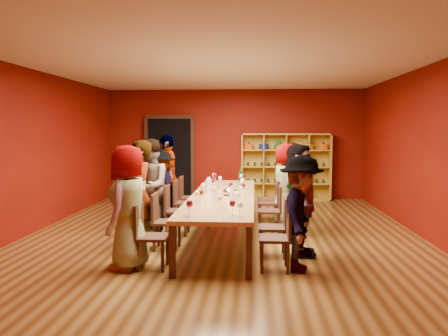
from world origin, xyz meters
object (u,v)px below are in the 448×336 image
Objects in this scene: chair_person_right_1 at (278,224)px; person_right_2 at (298,189)px; person_right_4 at (289,183)px; person_right_0 at (301,213)px; chair_person_right_4 at (271,196)px; chair_person_right_3 at (272,200)px; wine_bottle at (240,176)px; person_left_0 at (129,207)px; chair_person_left_4 at (186,195)px; shelving_unit at (286,163)px; person_left_4 at (167,176)px; chair_person_left_3 at (181,200)px; chair_person_left_1 at (162,218)px; person_left_2 at (150,187)px; tasting_table at (223,198)px; spittoon_bowl at (230,192)px; chair_person_right_0 at (281,234)px; person_right_1 at (304,206)px; person_left_3 at (161,187)px; person_left_1 at (140,195)px; chair_person_left_2 at (173,207)px; person_right_3 at (285,184)px; chair_person_right_2 at (274,208)px; chair_person_left_0 at (147,232)px.

chair_person_right_1 is 1.44m from person_right_2.
chair_person_right_1 is 2.73m from person_right_4.
person_right_0 is 3.38m from chair_person_right_4.
chair_person_right_3 is 1.18m from wine_bottle.
chair_person_left_4 is at bearing -174.13° from person_left_0.
person_left_4 is (-2.72, -2.66, -0.09)m from shelving_unit.
chair_person_left_3 is at bearing -162.16° from chair_person_right_4.
person_left_2 is at bearing 113.58° from chair_person_left_1.
spittoon_bowl is (0.13, -0.01, 0.11)m from tasting_table.
chair_person_right_0 is 0.57× the size of person_right_0.
person_left_3 is at bearing 51.51° from person_right_1.
person_right_2 is at bearing 83.03° from person_left_2.
chair_person_right_4 is at bearing -31.82° from wine_bottle.
person_right_0 is at bearing -92.05° from shelving_unit.
person_left_1 is 2.57m from person_right_1.
person_right_0 is at bearing -59.26° from spittoon_bowl.
person_right_1 is (2.20, -1.24, 0.27)m from chair_person_left_2.
tasting_table is 1.84m from chair_person_right_4.
chair_person_right_3 is at bearing 54.81° from spittoon_bowl.
chair_person_left_3 is 1.82m from chair_person_right_3.
chair_person_right_3 is at bearing 81.75° from person_right_3.
chair_person_right_2 is (-0.49, -4.09, -0.49)m from shelving_unit.
chair_person_left_2 and chair_person_right_3 have the same top height.
person_left_3 is (-0.40, 0.87, 0.25)m from chair_person_left_2.
person_left_1 is 2.81m from person_right_2.
person_right_4 is 1.12m from wine_bottle.
person_right_0 is 3.88m from wine_bottle.
person_right_4 is at bearing 47.94° from chair_person_left_1.
chair_person_right_0 is at bearing -62.06° from chair_person_left_4.
chair_person_left_2 and chair_person_right_4 have the same top height.
chair_person_right_2 is 0.87m from chair_person_right_3.
chair_person_left_0 is (-0.91, -1.81, -0.20)m from tasting_table.
chair_person_right_0 is 0.58× the size of person_right_1.
chair_person_left_2 is 0.57× the size of person_right_0.
tasting_table is at bearing 149.72° from person_right_4.
spittoon_bowl is at bearing -58.07° from chair_person_left_4.
person_right_1 is 2.21m from person_right_3.
person_right_2 is 6.30× the size of spittoon_bowl.
person_right_3 is at bearing 2.78° from chair_person_left_3.
person_right_0 reaches higher than chair_person_right_3.
chair_person_left_1 is at bearing -149.67° from chair_person_right_2.
person_left_3 is at bearing 114.55° from chair_person_left_2.
person_left_1 is at bearing -153.88° from chair_person_right_2.
tasting_table is at bearing 108.39° from person_right_2.
person_right_1 is at bearing 174.94° from person_right_3.
person_left_0 is at bearing 133.07° from person_right_3.
person_left_2 is 1.15× the size of person_left_3.
person_right_3 is at bearing 73.48° from chair_person_right_2.
chair_person_left_4 is (0.00, 2.50, 0.00)m from chair_person_left_1.
shelving_unit is 3.80m from person_left_4.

